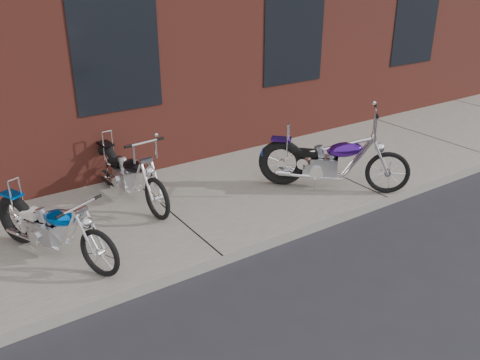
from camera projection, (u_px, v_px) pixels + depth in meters
ground at (223, 266)px, 6.34m from camera, size 120.00×120.00×0.00m
sidewalk at (169, 215)px, 7.45m from camera, size 22.00×3.00×0.15m
chopper_purple at (330, 163)px, 7.97m from camera, size 1.74×1.76×1.32m
chopper_blue at (52, 230)px, 6.12m from camera, size 0.96×1.93×0.90m
chopper_third at (129, 176)px, 7.60m from camera, size 0.52×2.15×1.09m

